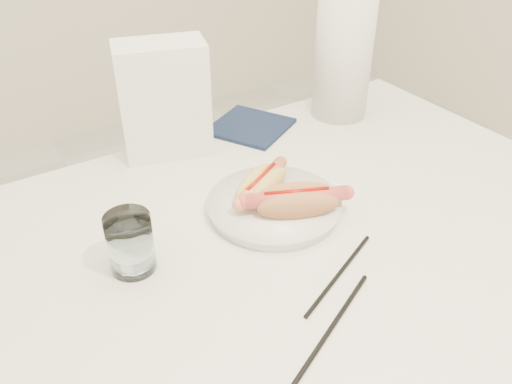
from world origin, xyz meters
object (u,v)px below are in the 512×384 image
plate (274,207)px  water_glass (130,243)px  hotdog_left (261,185)px  table (280,260)px  paper_towel_roll (343,54)px  hotdog_right (296,201)px  napkin_box (164,100)px

plate → water_glass: 0.26m
hotdog_left → plate: bearing=-109.0°
table → paper_towel_roll: paper_towel_roll is taller
hotdog_right → water_glass: bearing=-163.9°
plate → napkin_box: size_ratio=0.98×
water_glass → paper_towel_roll: size_ratio=0.33×
table → paper_towel_roll: bearing=38.8°
hotdog_left → napkin_box: 0.28m
table → hotdog_right: (0.04, 0.01, 0.10)m
table → water_glass: (-0.24, 0.05, 0.11)m
water_glass → hotdog_right: bearing=-7.6°
plate → paper_towel_roll: (0.35, 0.24, 0.13)m
water_glass → paper_towel_roll: bearing=22.1°
hotdog_right → napkin_box: size_ratio=0.74×
plate → hotdog_left: size_ratio=1.53×
hotdog_left → table: bearing=-129.8°
hotdog_right → table: bearing=-136.3°
napkin_box → plate: bearing=-61.1°
plate → hotdog_right: (0.02, -0.04, 0.03)m
hotdog_right → hotdog_left: bearing=129.3°
hotdog_right → paper_towel_roll: paper_towel_roll is taller
water_glass → napkin_box: size_ratio=0.42×
hotdog_left → water_glass: water_glass is taller
hotdog_right → water_glass: (-0.28, 0.04, 0.01)m
plate → hotdog_left: hotdog_left is taller
napkin_box → table: bearing=-66.8°
table → hotdog_left: hotdog_left is taller
table → hotdog_left: bearing=78.5°
plate → paper_towel_roll: paper_towel_roll is taller
water_glass → hotdog_left: bearing=8.4°
paper_towel_roll → table: bearing=-141.2°
plate → water_glass: water_glass is taller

